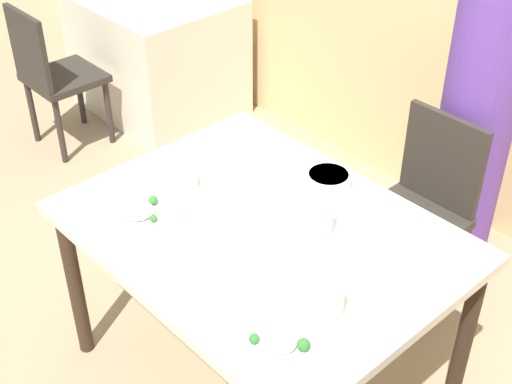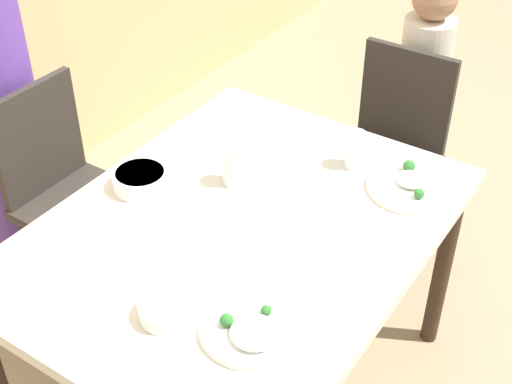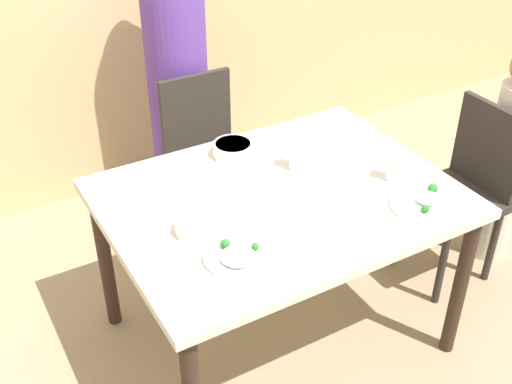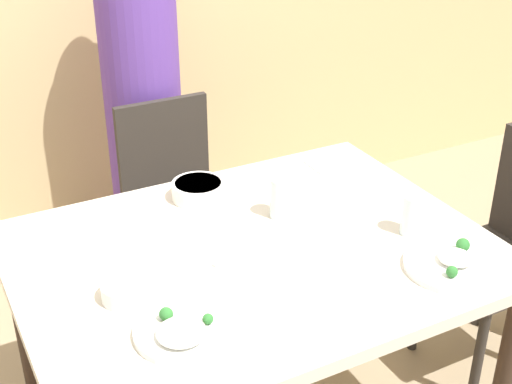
% 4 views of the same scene
% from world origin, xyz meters
% --- Properties ---
extents(dining_table, '(1.33, 1.01, 0.76)m').
position_xyz_m(dining_table, '(0.00, 0.00, 0.68)').
color(dining_table, beige).
rests_on(dining_table, ground_plane).
extents(chair_adult_spot, '(0.40, 0.40, 0.88)m').
position_xyz_m(chair_adult_spot, '(0.09, 0.84, 0.48)').
color(chair_adult_spot, '#2D2823').
rests_on(chair_adult_spot, ground_plane).
extents(chair_child_spot, '(0.40, 0.40, 0.88)m').
position_xyz_m(chair_child_spot, '(1.00, -0.03, 0.48)').
color(chair_child_spot, '#2D2823').
rests_on(chair_child_spot, ground_plane).
extents(person_adult, '(0.32, 0.32, 1.58)m').
position_xyz_m(person_adult, '(0.09, 1.18, 0.74)').
color(person_adult, '#5B3893').
rests_on(person_adult, ground_plane).
extents(bowl_curry, '(0.17, 0.17, 0.06)m').
position_xyz_m(bowl_curry, '(-0.02, 0.35, 0.79)').
color(bowl_curry, white).
rests_on(bowl_curry, dining_table).
extents(plate_rice_adult, '(0.25, 0.25, 0.05)m').
position_xyz_m(plate_rice_adult, '(-0.32, -0.26, 0.78)').
color(plate_rice_adult, white).
rests_on(plate_rice_adult, dining_table).
extents(plate_rice_child, '(0.27, 0.27, 0.06)m').
position_xyz_m(plate_rice_child, '(0.44, -0.34, 0.78)').
color(plate_rice_child, white).
rests_on(plate_rice_child, dining_table).
extents(bowl_rice_small, '(0.14, 0.14, 0.05)m').
position_xyz_m(bowl_rice_small, '(-0.39, -0.06, 0.79)').
color(bowl_rice_small, white).
rests_on(bowl_rice_small, dining_table).
extents(glass_water_tall, '(0.06, 0.06, 0.12)m').
position_xyz_m(glass_water_tall, '(0.45, -0.14, 0.82)').
color(glass_water_tall, silver).
rests_on(glass_water_tall, dining_table).
extents(glass_water_short, '(0.07, 0.07, 0.13)m').
position_xyz_m(glass_water_short, '(0.16, 0.13, 0.83)').
color(glass_water_short, silver).
rests_on(glass_water_short, dining_table).
extents(napkin_folded, '(0.14, 0.14, 0.01)m').
position_xyz_m(napkin_folded, '(0.49, 0.38, 0.76)').
color(napkin_folded, white).
rests_on(napkin_folded, dining_table).
extents(fork_steel, '(0.18, 0.08, 0.01)m').
position_xyz_m(fork_steel, '(-0.05, -0.00, 0.76)').
color(fork_steel, silver).
rests_on(fork_steel, dining_table).
extents(spoon_steel, '(0.18, 0.05, 0.01)m').
position_xyz_m(spoon_steel, '(-0.08, -0.24, 0.76)').
color(spoon_steel, silver).
rests_on(spoon_steel, dining_table).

